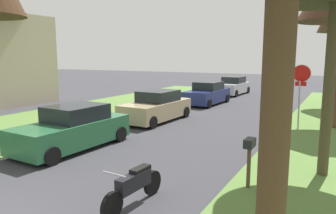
% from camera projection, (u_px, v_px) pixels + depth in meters
% --- Properties ---
extents(stop_sign_far, '(0.81, 0.57, 2.94)m').
position_uv_depth(stop_sign_far, '(301.00, 83.00, 14.41)').
color(stop_sign_far, '#9EA0A5').
rests_on(stop_sign_far, grass_verge_right).
extents(parked_sedan_green, '(2.09, 4.47, 1.57)m').
position_uv_depth(parked_sedan_green, '(73.00, 129.00, 11.66)').
color(parked_sedan_green, '#28663D').
rests_on(parked_sedan_green, ground).
extents(parked_sedan_tan, '(2.09, 4.47, 1.57)m').
position_uv_depth(parked_sedan_tan, '(157.00, 107.00, 16.70)').
color(parked_sedan_tan, tan).
rests_on(parked_sedan_tan, ground).
extents(parked_sedan_navy, '(2.09, 4.47, 1.57)m').
position_uv_depth(parked_sedan_navy, '(207.00, 94.00, 22.59)').
color(parked_sedan_navy, navy).
rests_on(parked_sedan_navy, ground).
extents(parked_sedan_silver, '(2.09, 4.47, 1.57)m').
position_uv_depth(parked_sedan_silver, '(233.00, 86.00, 28.39)').
color(parked_sedan_silver, '#BCBCC1').
rests_on(parked_sedan_silver, ground).
extents(parked_motorcycle, '(0.60, 2.05, 0.97)m').
position_uv_depth(parked_motorcycle, '(134.00, 185.00, 7.15)').
color(parked_motorcycle, black).
rests_on(parked_motorcycle, ground).
extents(curbside_mailbox, '(0.22, 0.44, 1.27)m').
position_uv_depth(curbside_mailbox, '(249.00, 149.00, 7.97)').
color(curbside_mailbox, brown).
rests_on(curbside_mailbox, grass_verge_right).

